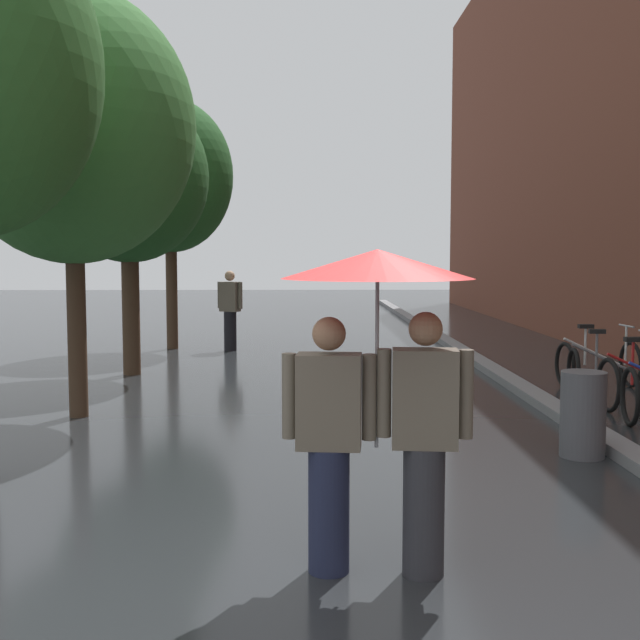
% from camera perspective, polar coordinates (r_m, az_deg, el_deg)
% --- Properties ---
extents(ground_plane, '(80.00, 80.00, 0.00)m').
position_cam_1_polar(ground_plane, '(5.11, -1.73, -18.28)').
color(ground_plane, '#26282B').
extents(kerb_strip, '(0.30, 36.00, 0.12)m').
position_cam_1_polar(kerb_strip, '(15.16, 10.97, -2.69)').
color(kerb_strip, slate).
rests_on(kerb_strip, ground).
extents(street_tree_1, '(2.97, 2.97, 5.19)m').
position_cam_1_polar(street_tree_1, '(10.22, -17.44, 13.12)').
color(street_tree_1, '#473323').
rests_on(street_tree_1, ground).
extents(street_tree_2, '(2.62, 2.62, 4.67)m').
position_cam_1_polar(street_tree_2, '(13.51, -13.64, 9.92)').
color(street_tree_2, '#473323').
rests_on(street_tree_2, ground).
extents(street_tree_3, '(2.63, 2.63, 5.24)m').
position_cam_1_polar(street_tree_3, '(17.08, -10.75, 10.12)').
color(street_tree_3, '#473323').
rests_on(street_tree_3, ground).
extents(parked_bicycle_3, '(1.15, 0.82, 0.96)m').
position_cam_1_polar(parked_bicycle_3, '(11.79, 20.22, -3.46)').
color(parked_bicycle_3, black).
rests_on(parked_bicycle_3, ground).
extents(parked_bicycle_4, '(1.13, 0.78, 0.96)m').
position_cam_1_polar(parked_bicycle_4, '(12.59, 19.38, -2.94)').
color(parked_bicycle_4, black).
rests_on(parked_bicycle_4, ground).
extents(couple_under_umbrella, '(1.19, 1.19, 2.03)m').
position_cam_1_polar(couple_under_umbrella, '(4.89, 4.14, -2.39)').
color(couple_under_umbrella, '#1E233D').
rests_on(couple_under_umbrella, ground).
extents(litter_bin, '(0.44, 0.44, 0.85)m').
position_cam_1_polar(litter_bin, '(8.29, 18.40, -6.46)').
color(litter_bin, '#4C4C51').
rests_on(litter_bin, ground).
extents(pedestrian_walking_midground, '(0.54, 0.43, 1.66)m').
position_cam_1_polar(pedestrian_walking_midground, '(16.53, -6.47, 0.85)').
color(pedestrian_walking_midground, black).
rests_on(pedestrian_walking_midground, ground).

